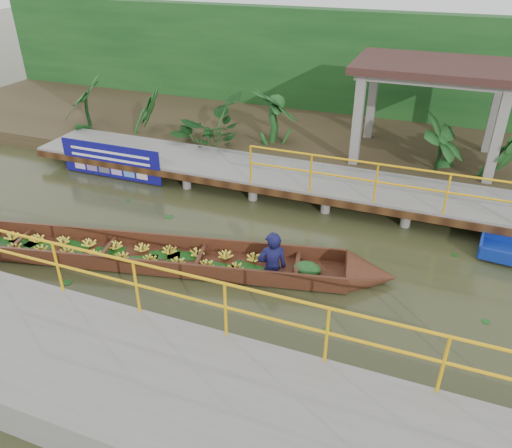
% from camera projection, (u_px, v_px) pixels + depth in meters
% --- Properties ---
extents(ground, '(80.00, 80.00, 0.00)m').
position_uv_depth(ground, '(250.00, 259.00, 10.97)').
color(ground, '#30341A').
rests_on(ground, ground).
extents(land_strip, '(30.00, 8.00, 0.45)m').
position_uv_depth(land_strip, '(332.00, 138.00, 16.93)').
color(land_strip, '#34271A').
rests_on(land_strip, ground).
extents(far_dock, '(16.00, 2.06, 1.66)m').
position_uv_depth(far_dock, '(298.00, 178.00, 13.51)').
color(far_dock, slate).
rests_on(far_dock, ground).
extents(near_dock, '(18.00, 2.40, 1.73)m').
position_uv_depth(near_dock, '(207.00, 408.00, 7.11)').
color(near_dock, slate).
rests_on(near_dock, ground).
extents(pavilion, '(4.40, 3.00, 3.00)m').
position_uv_depth(pavilion, '(435.00, 77.00, 13.74)').
color(pavilion, slate).
rests_on(pavilion, ground).
extents(foliage_backdrop, '(30.00, 0.80, 4.00)m').
position_uv_depth(foliage_backdrop, '(352.00, 69.00, 18.08)').
color(foliage_backdrop, '#143F17').
rests_on(foliage_backdrop, ground).
extents(vendor_boat, '(10.32, 3.13, 2.21)m').
position_uv_depth(vendor_boat, '(166.00, 253.00, 10.72)').
color(vendor_boat, '#331B0E').
rests_on(vendor_boat, ground).
extents(blue_banner, '(3.27, 0.04, 1.02)m').
position_uv_depth(blue_banner, '(111.00, 161.00, 14.36)').
color(blue_banner, navy).
rests_on(blue_banner, ground).
extents(tropical_plants, '(14.39, 1.39, 1.74)m').
position_uv_depth(tropical_plants, '(261.00, 120.00, 15.15)').
color(tropical_plants, '#143F17').
rests_on(tropical_plants, ground).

